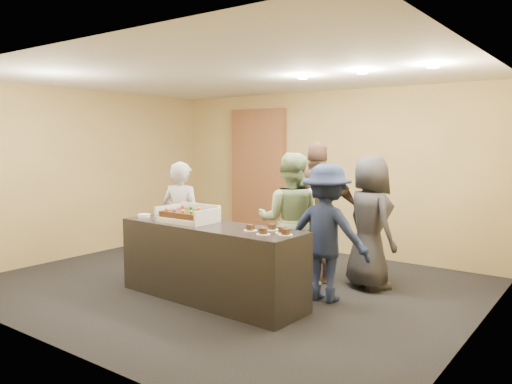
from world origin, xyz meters
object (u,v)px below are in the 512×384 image
(person_server_grey, at_px, (182,221))
(person_brown_extra, at_px, (318,212))
(person_navy_man, at_px, (327,233))
(cake_box, at_px, (189,218))
(person_sage_man, at_px, (290,221))
(plate_stack, at_px, (144,216))
(person_dark_suit, at_px, (370,222))
(serving_counter, at_px, (211,262))
(storage_cabinet, at_px, (258,176))
(sheet_cake, at_px, (188,214))

(person_server_grey, xyz_separation_m, person_brown_extra, (1.57, 0.96, 0.14))
(person_server_grey, distance_m, person_navy_man, 2.05)
(cake_box, xyz_separation_m, person_sage_man, (0.85, 0.95, -0.08))
(person_server_grey, bearing_deg, cake_box, 129.15)
(cake_box, xyz_separation_m, plate_stack, (-0.71, -0.09, -0.03))
(person_server_grey, bearing_deg, person_dark_suit, -166.17)
(serving_counter, xyz_separation_m, person_navy_man, (1.11, 0.80, 0.36))
(plate_stack, relative_size, person_sage_man, 0.09)
(person_server_grey, distance_m, person_brown_extra, 1.84)
(serving_counter, bearing_deg, cake_box, 178.35)
(person_server_grey, relative_size, person_sage_man, 0.93)
(person_server_grey, relative_size, person_brown_extra, 0.86)
(person_dark_suit, bearing_deg, person_sage_man, 69.86)
(serving_counter, bearing_deg, storage_cabinet, 118.86)
(storage_cabinet, relative_size, cake_box, 3.62)
(storage_cabinet, height_order, person_dark_suit, storage_cabinet)
(storage_cabinet, height_order, person_navy_man, storage_cabinet)
(serving_counter, relative_size, sheet_cake, 4.17)
(person_brown_extra, bearing_deg, cake_box, 29.10)
(person_navy_man, xyz_separation_m, person_dark_suit, (0.20, 0.78, 0.04))
(person_brown_extra, bearing_deg, person_navy_man, 102.38)
(sheet_cake, height_order, person_dark_suit, person_dark_suit)
(serving_counter, bearing_deg, person_dark_suit, 52.77)
(serving_counter, bearing_deg, person_brown_extra, 67.36)
(serving_counter, distance_m, person_dark_suit, 2.09)
(cake_box, height_order, person_dark_suit, person_dark_suit)
(storage_cabinet, relative_size, person_server_grey, 1.53)
(storage_cabinet, relative_size, person_brown_extra, 1.30)
(serving_counter, relative_size, person_sage_man, 1.39)
(sheet_cake, xyz_separation_m, person_sage_man, (0.85, 0.98, -0.13))
(storage_cabinet, height_order, person_brown_extra, storage_cabinet)
(serving_counter, xyz_separation_m, person_server_grey, (-0.92, 0.45, 0.35))
(person_sage_man, height_order, person_brown_extra, person_brown_extra)
(sheet_cake, bearing_deg, storage_cabinet, 110.81)
(cake_box, bearing_deg, person_navy_man, 27.75)
(serving_counter, distance_m, cake_box, 0.62)
(serving_counter, height_order, person_brown_extra, person_brown_extra)
(storage_cabinet, bearing_deg, person_server_grey, -76.88)
(sheet_cake, distance_m, person_sage_man, 1.30)
(person_navy_man, xyz_separation_m, person_brown_extra, (-0.45, 0.61, 0.13))
(storage_cabinet, height_order, person_server_grey, storage_cabinet)
(plate_stack, relative_size, person_brown_extra, 0.08)
(sheet_cake, height_order, plate_stack, sheet_cake)
(cake_box, bearing_deg, serving_counter, -3.89)
(storage_cabinet, xyz_separation_m, person_brown_extra, (2.17, -1.63, -0.29))
(serving_counter, distance_m, sheet_cake, 0.66)
(storage_cabinet, xyz_separation_m, person_navy_man, (2.63, -2.23, -0.41))
(person_sage_man, relative_size, person_dark_suit, 1.02)
(plate_stack, bearing_deg, person_dark_suit, 34.72)
(sheet_cake, distance_m, person_dark_suit, 2.31)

